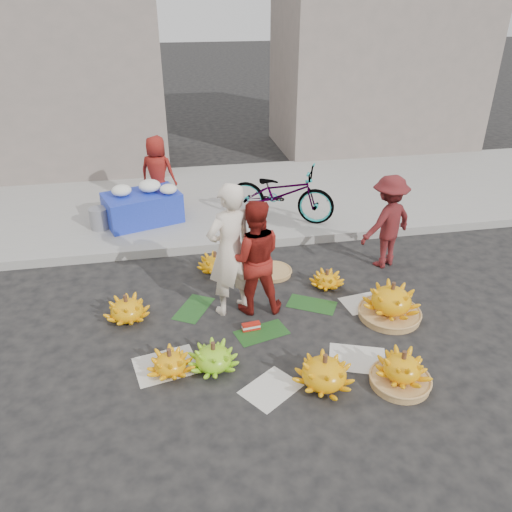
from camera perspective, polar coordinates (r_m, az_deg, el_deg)
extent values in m
plane|color=black|center=(6.52, 1.18, -7.64)|extent=(80.00, 80.00, 0.00)
cube|color=gray|center=(8.34, -1.90, 1.50)|extent=(40.00, 0.25, 0.15)
cube|color=gray|center=(10.25, -3.76, 6.59)|extent=(40.00, 4.00, 0.12)
cube|color=gray|center=(12.83, -24.83, 17.60)|extent=(6.00, 3.00, 4.00)
cube|color=gray|center=(14.10, 13.82, 22.06)|extent=(5.00, 3.00, 5.00)
cylinder|color=#472B1C|center=(5.66, -4.94, -10.32)|extent=(0.05, 0.05, 0.12)
cylinder|color=#472B1C|center=(5.69, -9.91, -10.95)|extent=(0.05, 0.05, 0.12)
cylinder|color=#472B1C|center=(5.44, 7.91, -11.64)|extent=(0.05, 0.05, 0.12)
cylinder|color=#A97C47|center=(5.82, 16.11, -13.54)|extent=(0.64, 0.64, 0.09)
cylinder|color=#472B1C|center=(5.60, 16.58, -10.91)|extent=(0.05, 0.05, 0.12)
cylinder|color=#A97C47|center=(6.83, 14.98, -6.41)|extent=(0.80, 0.80, 0.09)
cylinder|color=#472B1C|center=(6.61, 15.42, -3.40)|extent=(0.05, 0.05, 0.12)
cylinder|color=#472B1C|center=(7.22, 8.13, -1.97)|extent=(0.05, 0.05, 0.12)
cylinder|color=#472B1C|center=(6.62, -14.69, -4.81)|extent=(0.05, 0.05, 0.12)
cylinder|color=#472B1C|center=(7.52, -4.72, 0.09)|extent=(0.05, 0.05, 0.12)
cylinder|color=#A97C47|center=(7.56, 1.92, -1.85)|extent=(0.63, 0.63, 0.06)
cube|color=red|center=(6.36, -0.56, -8.04)|extent=(0.24, 0.10, 0.09)
imported|color=#F2E1CB|center=(6.32, -3.00, 0.64)|extent=(0.78, 0.66, 1.80)
imported|color=maroon|center=(6.39, -0.26, -0.17)|extent=(0.81, 0.66, 1.56)
imported|color=maroon|center=(7.78, 14.80, 3.79)|extent=(1.08, 0.87, 1.45)
cube|color=#1C2FB7|center=(9.15, -12.83, 5.42)|extent=(1.46, 1.15, 0.53)
ellipsoid|color=white|center=(8.99, -15.12, 7.21)|extent=(0.34, 0.34, 0.19)
ellipsoid|color=white|center=(9.06, -12.06, 7.80)|extent=(0.38, 0.38, 0.21)
ellipsoid|color=white|center=(8.91, -9.99, 7.50)|extent=(0.30, 0.30, 0.16)
cylinder|color=slate|center=(9.10, -17.46, 4.12)|extent=(0.33, 0.33, 0.37)
imported|color=maroon|center=(9.57, -11.17, 9.32)|extent=(0.79, 0.67, 1.38)
imported|color=gray|center=(8.94, 2.90, 7.20)|extent=(1.46, 2.01, 1.01)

